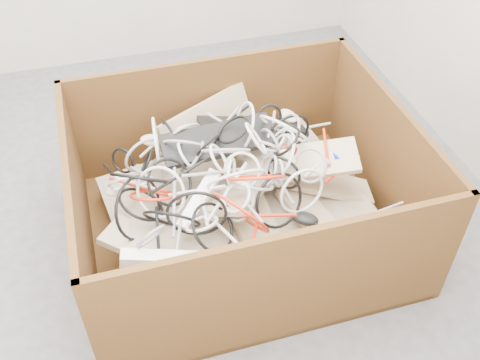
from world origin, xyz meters
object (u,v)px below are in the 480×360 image
object	(u,v)px
power_strip_right	(163,259)
vga_plug	(338,157)
cardboard_box	(237,212)
power_strip_left	(199,200)

from	to	relation	value
power_strip_right	vga_plug	world-z (taller)	vga_plug
cardboard_box	power_strip_left	distance (m)	0.30
cardboard_box	power_strip_left	world-z (taller)	cardboard_box
cardboard_box	vga_plug	xyz separation A→B (m)	(0.43, -0.02, 0.22)
cardboard_box	vga_plug	distance (m)	0.48
cardboard_box	power_strip_right	xyz separation A→B (m)	(-0.36, -0.32, 0.18)
vga_plug	cardboard_box	bearing A→B (deg)	-177.19
power_strip_right	cardboard_box	bearing A→B (deg)	52.09
cardboard_box	power_strip_right	bearing A→B (deg)	-138.57
power_strip_left	cardboard_box	bearing A→B (deg)	-15.48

